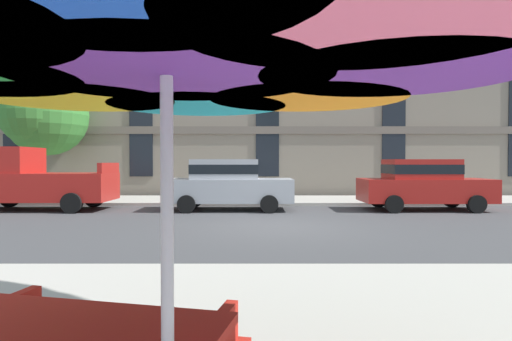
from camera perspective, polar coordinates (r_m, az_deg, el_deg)
The scene contains 8 objects.
ground_plane at distance 11.05m, azimuth 2.65°, elevation -7.62°, with size 120.00×120.00×0.00m, color #424244.
sidewalk_far at distance 17.79m, azimuth 1.56°, elevation -4.08°, with size 56.00×3.60×0.12m, color #B2ADA3.
apartment_building at distance 26.66m, azimuth 1.02°, elevation 14.87°, with size 42.09×12.08×16.00m.
pickup_red at distance 16.61m, azimuth -28.48°, elevation -1.25°, with size 5.10×2.12×2.20m.
sedan_silver at distance 14.66m, azimuth -4.04°, elevation -1.72°, with size 4.40×1.98×1.78m.
sedan_red at distance 15.76m, azimuth 21.65°, elevation -1.60°, with size 4.40×1.98×1.78m.
street_tree_left at distance 20.60m, azimuth -27.30°, elevation 6.69°, with size 3.54×3.74×5.51m.
patio_umbrella at distance 2.04m, azimuth -12.33°, elevation 17.88°, with size 3.30×3.30×2.54m.
Camera 1 is at (-0.54, -10.91, 1.69)m, focal length 29.32 mm.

